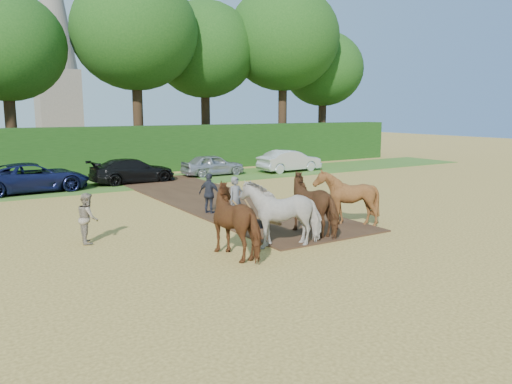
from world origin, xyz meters
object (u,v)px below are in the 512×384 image
(spectator_near, at_px, (88,218))
(plough_team, at_px, (298,208))
(parked_cars, at_px, (70,175))
(spectator_far, at_px, (210,194))
(church, at_px, (54,31))

(spectator_near, height_order, plough_team, plough_team)
(parked_cars, bearing_deg, plough_team, -74.84)
(spectator_near, distance_m, spectator_far, 5.38)
(spectator_far, height_order, church, church)
(spectator_far, bearing_deg, plough_team, 158.23)
(spectator_near, distance_m, parked_cars, 11.57)
(church, bearing_deg, parked_cars, -100.09)
(plough_team, bearing_deg, parked_cars, 105.16)
(spectator_near, xyz_separation_m, plough_team, (5.75, -2.96, 0.21))
(spectator_near, relative_size, parked_cars, 0.05)
(spectator_far, xyz_separation_m, parked_cars, (-3.21, 9.59, -0.09))
(plough_team, relative_size, church, 0.24)
(plough_team, xyz_separation_m, church, (3.42, 55.53, 12.75))
(parked_cars, bearing_deg, spectator_near, -99.21)
(spectator_near, distance_m, church, 54.91)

